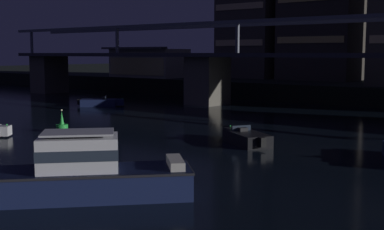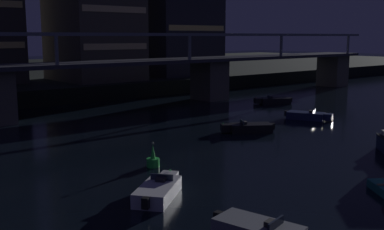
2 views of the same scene
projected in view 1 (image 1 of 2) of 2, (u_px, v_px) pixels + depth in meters
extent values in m
cube|color=#605B51|center=(49.00, 74.00, 78.00)|extent=(3.60, 4.40, 5.55)
cube|color=#605B51|center=(208.00, 81.00, 59.88)|extent=(3.60, 4.40, 5.55)
cube|color=#33333D|center=(330.00, 55.00, 50.46)|extent=(95.15, 6.40, 0.45)
cube|color=slate|center=(319.00, 18.00, 47.78)|extent=(95.15, 0.36, 0.36)
cube|color=slate|center=(343.00, 21.00, 52.32)|extent=(95.15, 0.36, 0.36)
cube|color=slate|center=(32.00, 42.00, 75.15)|extent=(0.30, 0.30, 3.20)
cube|color=slate|center=(117.00, 40.00, 64.28)|extent=(0.30, 0.30, 3.20)
cube|color=slate|center=(237.00, 37.00, 53.40)|extent=(0.30, 0.30, 3.20)
cube|color=beige|center=(238.00, 43.00, 76.39)|extent=(8.20, 0.10, 0.90)
cube|color=beige|center=(239.00, 6.00, 75.75)|extent=(8.20, 0.10, 0.90)
cube|color=#F2D172|center=(309.00, 40.00, 69.65)|extent=(9.73, 0.10, 0.90)
cube|color=#B2AD9E|center=(149.00, 63.00, 81.41)|extent=(12.00, 6.00, 4.40)
cube|color=#EAD88C|center=(136.00, 66.00, 79.07)|extent=(11.20, 0.10, 2.64)
cube|color=#4C4C51|center=(133.00, 48.00, 78.30)|extent=(12.40, 1.60, 0.30)
cube|color=#19234C|center=(94.00, 183.00, 21.40)|extent=(7.42, 7.57, 1.20)
cube|color=black|center=(94.00, 170.00, 21.34)|extent=(7.54, 7.68, 0.10)
cube|color=white|center=(79.00, 153.00, 21.16)|extent=(3.73, 3.76, 1.40)
cube|color=#283342|center=(79.00, 152.00, 21.16)|extent=(3.79, 3.82, 0.44)
cube|color=silver|center=(78.00, 133.00, 21.06)|extent=(3.36, 3.39, 0.08)
cube|color=#B7B2A8|center=(175.00, 162.00, 21.79)|extent=(1.91, 1.88, 0.36)
cube|color=black|center=(247.00, 138.00, 33.84)|extent=(4.27, 3.59, 0.80)
cube|color=black|center=(232.00, 132.00, 36.08)|extent=(1.29, 1.32, 0.70)
cube|color=#283342|center=(241.00, 128.00, 34.57)|extent=(0.80, 1.20, 0.36)
cube|color=#262628|center=(243.00, 129.00, 34.34)|extent=(0.64, 0.69, 0.24)
cube|color=black|center=(262.00, 142.00, 31.82)|extent=(0.50, 0.50, 0.60)
sphere|color=#33D84C|center=(230.00, 126.00, 36.26)|extent=(0.12, 0.12, 0.12)
cube|color=silver|center=(4.00, 131.00, 36.93)|extent=(1.32, 1.33, 0.70)
sphere|color=#33D84C|center=(7.00, 125.00, 36.88)|extent=(0.12, 0.12, 0.12)
cube|color=#19234C|center=(98.00, 103.00, 58.22)|extent=(4.10, 3.97, 0.80)
cube|color=#19234C|center=(120.00, 102.00, 58.41)|extent=(1.33, 1.34, 0.70)
cube|color=#283342|center=(106.00, 98.00, 58.22)|extent=(0.99, 1.06, 0.36)
cube|color=#262628|center=(104.00, 98.00, 58.20)|extent=(0.67, 0.68, 0.24)
cube|color=black|center=(79.00, 102.00, 58.03)|extent=(0.51, 0.51, 0.60)
sphere|color=#33D84C|center=(122.00, 98.00, 58.37)|extent=(0.12, 0.12, 0.12)
cylinder|color=green|center=(62.00, 128.00, 39.14)|extent=(0.90, 0.90, 0.60)
cone|color=green|center=(62.00, 118.00, 39.05)|extent=(0.36, 0.36, 1.00)
sphere|color=#F2EAB2|center=(61.00, 110.00, 38.98)|extent=(0.16, 0.16, 0.16)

